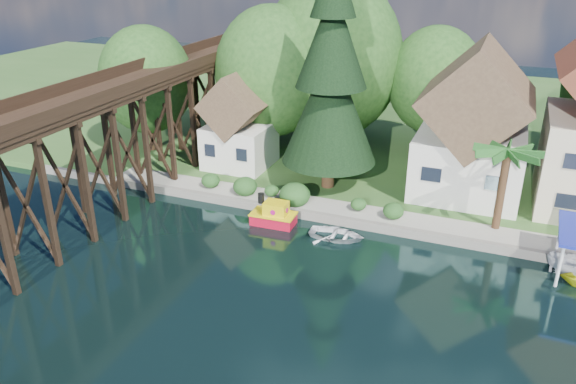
% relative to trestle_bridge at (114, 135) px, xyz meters
% --- Properties ---
extents(ground, '(140.00, 140.00, 0.00)m').
position_rel_trestle_bridge_xyz_m(ground, '(16.00, -5.17, -5.35)').
color(ground, black).
rests_on(ground, ground).
extents(bank, '(140.00, 52.00, 0.50)m').
position_rel_trestle_bridge_xyz_m(bank, '(16.00, 28.83, -5.10)').
color(bank, '#2C5421').
rests_on(bank, ground).
extents(seawall, '(60.00, 0.40, 0.62)m').
position_rel_trestle_bridge_xyz_m(seawall, '(20.00, 2.83, -5.04)').
color(seawall, slate).
rests_on(seawall, ground).
extents(promenade, '(50.00, 2.60, 0.06)m').
position_rel_trestle_bridge_xyz_m(promenade, '(22.00, 4.13, -4.82)').
color(promenade, gray).
rests_on(promenade, bank).
extents(trestle_bridge, '(4.12, 44.18, 9.30)m').
position_rel_trestle_bridge_xyz_m(trestle_bridge, '(0.00, 0.00, 0.00)').
color(trestle_bridge, black).
rests_on(trestle_bridge, ground).
extents(house_left, '(7.64, 8.64, 11.02)m').
position_rel_trestle_bridge_xyz_m(house_left, '(23.00, 10.83, -0.21)').
color(house_left, silver).
rests_on(house_left, bank).
extents(shed, '(5.09, 5.40, 7.85)m').
position_rel_trestle_bridge_xyz_m(shed, '(5.00, 9.33, -1.52)').
color(shed, silver).
rests_on(shed, bank).
extents(bg_trees, '(49.90, 13.30, 10.57)m').
position_rel_trestle_bridge_xyz_m(bg_trees, '(17.00, 16.08, 1.94)').
color(bg_trees, '#382314').
rests_on(bg_trees, bank).
extents(shrubs, '(15.76, 2.47, 1.70)m').
position_rel_trestle_bridge_xyz_m(shrubs, '(11.40, 4.09, -4.12)').
color(shrubs, '#1C4117').
rests_on(shrubs, bank).
extents(conifer, '(6.99, 6.99, 17.22)m').
position_rel_trestle_bridge_xyz_m(conifer, '(13.19, 7.75, 3.44)').
color(conifer, '#382314').
rests_on(conifer, bank).
extents(palm_tree, '(4.71, 4.71, 5.83)m').
position_rel_trestle_bridge_xyz_m(palm_tree, '(25.51, 5.18, 0.24)').
color(palm_tree, '#382314').
rests_on(palm_tree, bank).
extents(tugboat, '(3.08, 1.77, 2.19)m').
position_rel_trestle_bridge_xyz_m(tugboat, '(11.48, 1.28, -4.69)').
color(tugboat, '#AB0B23').
rests_on(tugboat, ground).
extents(boat_white_a, '(3.69, 2.69, 0.75)m').
position_rel_trestle_bridge_xyz_m(boat_white_a, '(16.06, 0.90, -4.98)').
color(boat_white_a, white).
rests_on(boat_white_a, ground).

